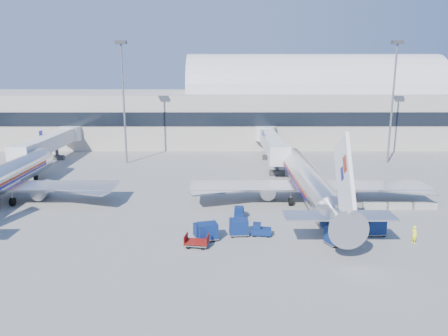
{
  "coord_description": "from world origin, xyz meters",
  "views": [
    {
      "loc": [
        -1.57,
        -51.71,
        17.91
      ],
      "look_at": [
        -1.43,
        6.0,
        4.56
      ],
      "focal_mm": 35.0,
      "sensor_mm": 36.0,
      "label": 1
    }
  ],
  "objects_px": {
    "cart_train_b": "(208,231)",
    "cart_solo_far": "(376,227)",
    "airliner_main": "(310,182)",
    "tug_lead": "(260,230)",
    "cart_train_a": "(239,227)",
    "barrier_near": "(374,206)",
    "cart_solo_near": "(337,235)",
    "mast_west": "(123,85)",
    "jetbridge_mid": "(52,142)",
    "mast_east": "(394,85)",
    "cart_train_c": "(202,230)",
    "cart_open_red": "(197,243)",
    "ramp_worker": "(414,234)",
    "barrier_far": "(425,206)",
    "tug_left": "(239,212)",
    "jetbridge_near": "(271,142)",
    "tug_right": "(332,219)",
    "barrier_mid": "(400,206)"
  },
  "relations": [
    {
      "from": "barrier_near",
      "to": "cart_train_b",
      "type": "height_order",
      "value": "cart_train_b"
    },
    {
      "from": "tug_lead",
      "to": "cart_solo_near",
      "type": "relative_size",
      "value": 0.87
    },
    {
      "from": "jetbridge_mid",
      "to": "cart_train_a",
      "type": "distance_m",
      "value": 51.28
    },
    {
      "from": "cart_open_red",
      "to": "ramp_worker",
      "type": "relative_size",
      "value": 1.35
    },
    {
      "from": "cart_train_c",
      "to": "cart_open_red",
      "type": "distance_m",
      "value": 2.74
    },
    {
      "from": "cart_train_b",
      "to": "cart_solo_far",
      "type": "height_order",
      "value": "cart_train_b"
    },
    {
      "from": "airliner_main",
      "to": "barrier_far",
      "type": "xyz_separation_m",
      "value": [
        14.6,
        -2.51,
        -2.48
      ]
    },
    {
      "from": "cart_train_a",
      "to": "cart_train_b",
      "type": "height_order",
      "value": "cart_train_b"
    },
    {
      "from": "barrier_far",
      "to": "barrier_mid",
      "type": "bearing_deg",
      "value": 180.0
    },
    {
      "from": "jetbridge_near",
      "to": "cart_train_b",
      "type": "xyz_separation_m",
      "value": [
        -10.78,
        -39.06,
        -2.93
      ]
    },
    {
      "from": "mast_west",
      "to": "cart_train_c",
      "type": "relative_size",
      "value": 10.71
    },
    {
      "from": "airliner_main",
      "to": "cart_train_a",
      "type": "xyz_separation_m",
      "value": [
        -9.85,
        -11.47,
        -1.95
      ]
    },
    {
      "from": "cart_solo_near",
      "to": "barrier_near",
      "type": "bearing_deg",
      "value": 30.19
    },
    {
      "from": "airliner_main",
      "to": "mast_west",
      "type": "bearing_deg",
      "value": 139.64
    },
    {
      "from": "cart_train_a",
      "to": "cart_solo_far",
      "type": "xyz_separation_m",
      "value": [
        14.92,
        0.06,
        -0.03
      ]
    },
    {
      "from": "cart_train_b",
      "to": "cart_train_c",
      "type": "distance_m",
      "value": 1.04
    },
    {
      "from": "tug_lead",
      "to": "tug_right",
      "type": "distance_m",
      "value": 9.4
    },
    {
      "from": "cart_open_red",
      "to": "tug_lead",
      "type": "bearing_deg",
      "value": 33.71
    },
    {
      "from": "mast_west",
      "to": "tug_lead",
      "type": "bearing_deg",
      "value": -58.73
    },
    {
      "from": "jetbridge_near",
      "to": "cart_solo_near",
      "type": "distance_m",
      "value": 40.48
    },
    {
      "from": "airliner_main",
      "to": "barrier_near",
      "type": "xyz_separation_m",
      "value": [
        8.0,
        -2.51,
        -2.48
      ]
    },
    {
      "from": "cart_train_a",
      "to": "cart_open_red",
      "type": "relative_size",
      "value": 0.85
    },
    {
      "from": "mast_east",
      "to": "tug_left",
      "type": "height_order",
      "value": "mast_east"
    },
    {
      "from": "cart_train_b",
      "to": "jetbridge_mid",
      "type": "bearing_deg",
      "value": 114.23
    },
    {
      "from": "airliner_main",
      "to": "barrier_near",
      "type": "height_order",
      "value": "airliner_main"
    },
    {
      "from": "mast_east",
      "to": "cart_train_c",
      "type": "height_order",
      "value": "mast_east"
    },
    {
      "from": "tug_lead",
      "to": "cart_train_b",
      "type": "height_order",
      "value": "cart_train_b"
    },
    {
      "from": "cart_open_red",
      "to": "cart_solo_near",
      "type": "bearing_deg",
      "value": 11.69
    },
    {
      "from": "barrier_mid",
      "to": "cart_train_b",
      "type": "xyz_separation_m",
      "value": [
        -24.49,
        -10.25,
        0.55
      ]
    },
    {
      "from": "jetbridge_mid",
      "to": "mast_east",
      "type": "height_order",
      "value": "mast_east"
    },
    {
      "from": "barrier_far",
      "to": "cart_open_red",
      "type": "height_order",
      "value": "barrier_far"
    },
    {
      "from": "airliner_main",
      "to": "ramp_worker",
      "type": "bearing_deg",
      "value": -58.56
    },
    {
      "from": "barrier_mid",
      "to": "tug_left",
      "type": "distance_m",
      "value": 21.17
    },
    {
      "from": "barrier_near",
      "to": "cart_train_a",
      "type": "relative_size",
      "value": 1.37
    },
    {
      "from": "barrier_far",
      "to": "ramp_worker",
      "type": "height_order",
      "value": "ramp_worker"
    },
    {
      "from": "airliner_main",
      "to": "cart_train_a",
      "type": "relative_size",
      "value": 16.98
    },
    {
      "from": "airliner_main",
      "to": "tug_lead",
      "type": "bearing_deg",
      "value": -122.98
    },
    {
      "from": "airliner_main",
      "to": "jetbridge_mid",
      "type": "xyz_separation_m",
      "value": [
        -44.4,
        26.3,
        1.0
      ]
    },
    {
      "from": "cart_train_a",
      "to": "cart_solo_far",
      "type": "bearing_deg",
      "value": -4.16
    },
    {
      "from": "barrier_near",
      "to": "cart_solo_far",
      "type": "relative_size",
      "value": 1.42
    },
    {
      "from": "mast_east",
      "to": "cart_train_a",
      "type": "relative_size",
      "value": 10.3
    },
    {
      "from": "jetbridge_near",
      "to": "cart_open_red",
      "type": "height_order",
      "value": "jetbridge_near"
    },
    {
      "from": "tug_lead",
      "to": "cart_solo_far",
      "type": "height_order",
      "value": "cart_solo_far"
    },
    {
      "from": "mast_west",
      "to": "jetbridge_near",
      "type": "bearing_deg",
      "value": 1.68
    },
    {
      "from": "mast_east",
      "to": "ramp_worker",
      "type": "height_order",
      "value": "mast_east"
    },
    {
      "from": "mast_east",
      "to": "cart_solo_far",
      "type": "bearing_deg",
      "value": -112.02
    },
    {
      "from": "airliner_main",
      "to": "cart_train_c",
      "type": "height_order",
      "value": "airliner_main"
    },
    {
      "from": "tug_right",
      "to": "ramp_worker",
      "type": "height_order",
      "value": "ramp_worker"
    },
    {
      "from": "cart_train_a",
      "to": "cart_solo_far",
      "type": "distance_m",
      "value": 14.92
    },
    {
      "from": "barrier_near",
      "to": "cart_solo_near",
      "type": "height_order",
      "value": "cart_solo_near"
    }
  ]
}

